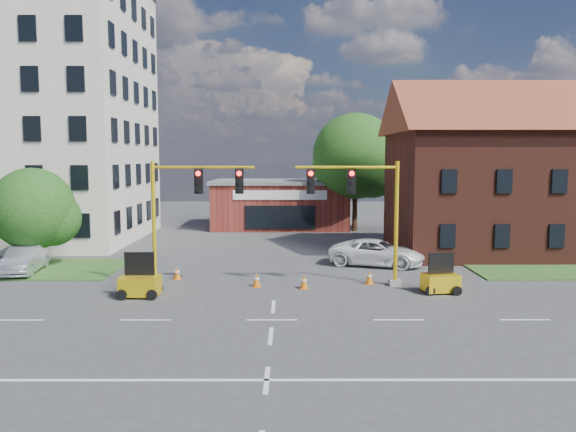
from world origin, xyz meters
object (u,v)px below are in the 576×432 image
Objects in this scene: trailer_east at (441,281)px; pickup_white at (377,253)px; signal_mast_west at (187,208)px; signal_mast_east at (363,207)px; trailer_west at (140,284)px.

trailer_east is 7.01m from pickup_white.
signal_mast_west and signal_mast_east have the same top height.
signal_mast_east reaches higher than trailer_west.
signal_mast_east is 11.26m from trailer_west.
trailer_west is (-1.80, -2.30, -3.30)m from signal_mast_west.
signal_mast_east is 3.39× the size of trailer_east.
signal_mast_east is (8.71, 0.00, 0.00)m from signal_mast_west.
trailer_west is 14.04m from trailer_east.
signal_mast_west is 11.93m from pickup_white.
signal_mast_east is 1.12× the size of pickup_white.
signal_mast_west is 1.00× the size of signal_mast_east.
trailer_east is at bearing -7.10° from signal_mast_west.
signal_mast_east reaches higher than pickup_white.
signal_mast_west is 1.12× the size of pickup_white.
pickup_white is (10.26, 5.21, -3.15)m from signal_mast_west.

